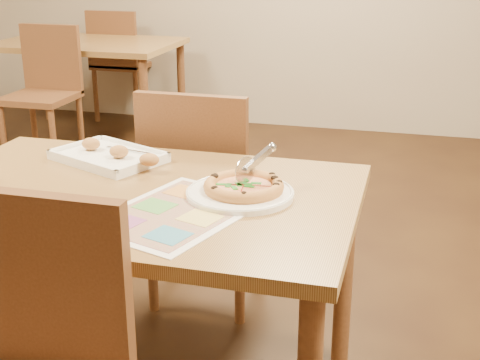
% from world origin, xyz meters
% --- Properties ---
extents(dining_table, '(1.30, 0.85, 0.72)m').
position_xyz_m(dining_table, '(0.00, 0.00, 0.63)').
color(dining_table, olive).
rests_on(dining_table, ground).
extents(chair_near, '(0.42, 0.42, 0.47)m').
position_xyz_m(chair_near, '(0.00, -0.60, 0.57)').
color(chair_near, brown).
rests_on(chair_near, ground).
extents(chair_far, '(0.42, 0.42, 0.47)m').
position_xyz_m(chair_far, '(-0.00, 0.60, 0.57)').
color(chair_far, brown).
rests_on(chair_far, ground).
extents(bg_table, '(1.30, 0.85, 0.72)m').
position_xyz_m(bg_table, '(-1.60, 2.80, 0.63)').
color(bg_table, olive).
rests_on(bg_table, ground).
extents(bg_chair_near, '(0.42, 0.42, 0.47)m').
position_xyz_m(bg_chair_near, '(-1.60, 2.20, 0.57)').
color(bg_chair_near, brown).
rests_on(bg_chair_near, ground).
extents(bg_chair_far, '(0.42, 0.42, 0.47)m').
position_xyz_m(bg_chair_far, '(-1.60, 3.30, 0.57)').
color(bg_chair_far, brown).
rests_on(bg_chair_far, ground).
extents(plate, '(0.36, 0.36, 0.02)m').
position_xyz_m(plate, '(0.31, 0.04, 0.73)').
color(plate, white).
rests_on(plate, dining_table).
extents(pizza, '(0.23, 0.23, 0.04)m').
position_xyz_m(pizza, '(0.32, 0.05, 0.75)').
color(pizza, '#CD8546').
rests_on(pizza, plate).
extents(pizza_cutter, '(0.08, 0.15, 0.09)m').
position_xyz_m(pizza_cutter, '(0.34, 0.09, 0.81)').
color(pizza_cutter, silver).
rests_on(pizza_cutter, pizza).
extents(appetizer_tray, '(0.42, 0.36, 0.06)m').
position_xyz_m(appetizer_tray, '(-0.19, 0.24, 0.74)').
color(appetizer_tray, white).
rests_on(appetizer_tray, dining_table).
extents(menu, '(0.46, 0.54, 0.00)m').
position_xyz_m(menu, '(0.18, -0.13, 0.72)').
color(menu, white).
rests_on(menu, dining_table).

